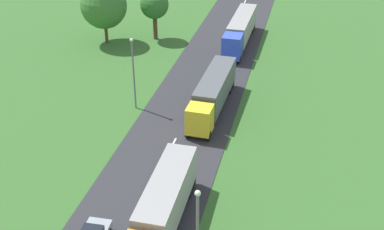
% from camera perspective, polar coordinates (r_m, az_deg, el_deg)
% --- Properties ---
extents(road, '(10.00, 140.00, 0.06)m').
position_cam_1_polar(road, '(46.06, -2.60, -4.16)').
color(road, '#2B2B30').
rests_on(road, ground).
extents(lane_marking_centre, '(0.16, 120.55, 0.01)m').
position_cam_1_polar(lane_marking_centre, '(43.31, -3.90, -6.67)').
color(lane_marking_centre, white).
rests_on(lane_marking_centre, road).
extents(truck_lead, '(2.61, 12.74, 3.72)m').
position_cam_1_polar(truck_lead, '(36.29, -3.55, -10.92)').
color(truck_lead, orange).
rests_on(truck_lead, road).
extents(truck_second, '(2.85, 13.12, 3.62)m').
position_cam_1_polar(truck_second, '(51.78, 2.49, 2.73)').
color(truck_second, yellow).
rests_on(truck_second, road).
extents(truck_third, '(2.69, 14.84, 3.68)m').
position_cam_1_polar(truck_third, '(69.55, 5.73, 10.03)').
color(truck_third, blue).
rests_on(truck_third, road).
extents(lamppost_second, '(0.36, 0.36, 8.10)m').
position_cam_1_polar(lamppost_second, '(51.39, -6.94, 5.26)').
color(lamppost_second, slate).
rests_on(lamppost_second, ground).
extents(tree_birch, '(6.48, 6.48, 8.70)m').
position_cam_1_polar(tree_birch, '(69.88, -10.40, 12.62)').
color(tree_birch, '#513823').
rests_on(tree_birch, ground).
extents(tree_maple, '(4.07, 4.07, 7.17)m').
position_cam_1_polar(tree_maple, '(70.47, -4.47, 12.84)').
color(tree_maple, '#513823').
rests_on(tree_maple, ground).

